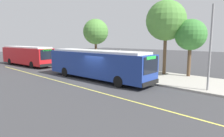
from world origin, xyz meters
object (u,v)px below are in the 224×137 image
Objects in this scene: transit_bus_second at (27,55)px; pedestrian_commuter at (124,67)px; transit_bus_main at (97,63)px; waiting_bench at (117,67)px; route_sign_post at (119,59)px.

transit_bus_second is 6.80× the size of pedestrian_commuter.
transit_bus_main is 1.09× the size of transit_bus_second.
transit_bus_second is 15.21m from waiting_bench.
transit_bus_main is 4.49× the size of route_sign_post.
transit_bus_second is 7.19× the size of waiting_bench.
transit_bus_second is 16.84m from route_sign_post.
waiting_bench is at bearing 108.57° from transit_bus_main.
route_sign_post is (16.59, 2.86, 0.34)m from transit_bus_second.
waiting_bench is 3.37m from route_sign_post.
pedestrian_commuter is (17.16, 3.14, -0.50)m from transit_bus_second.
transit_bus_second is at bearing -170.21° from route_sign_post.
route_sign_post is at bearing 9.79° from transit_bus_second.
transit_bus_second is (-15.92, -0.28, -0.00)m from transit_bus_main.
pedestrian_commuter is (2.82, -1.85, 0.48)m from waiting_bench.
pedestrian_commuter reaches higher than waiting_bench.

